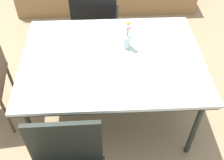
% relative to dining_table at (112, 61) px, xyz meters
% --- Properties ---
extents(ground_plane, '(12.00, 12.00, 0.00)m').
position_rel_dining_table_xyz_m(ground_plane, '(0.02, 0.05, -0.68)').
color(ground_plane, '#9E7F5B').
extents(dining_table, '(1.45, 1.08, 0.73)m').
position_rel_dining_table_xyz_m(dining_table, '(0.00, 0.00, 0.00)').
color(dining_table, silver).
rests_on(dining_table, ground).
extents(chair_far_side, '(0.53, 0.53, 0.96)m').
position_rel_dining_table_xyz_m(chair_far_side, '(-0.14, 0.88, -0.13)').
color(chair_far_side, black).
rests_on(chair_far_side, ground).
extents(flower_vase, '(0.07, 0.07, 0.26)m').
position_rel_dining_table_xyz_m(flower_vase, '(0.13, 0.12, 0.15)').
color(flower_vase, silver).
rests_on(flower_vase, dining_table).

